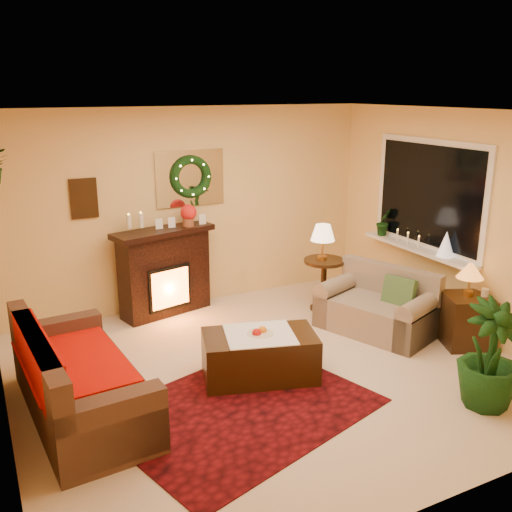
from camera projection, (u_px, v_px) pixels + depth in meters
name	position (u px, v px, depth m)	size (l,w,h in m)	color
floor	(271.00, 371.00, 5.89)	(5.00, 5.00, 0.00)	beige
ceiling	(273.00, 112.00, 5.16)	(5.00, 5.00, 0.00)	white
wall_back	(191.00, 208.00, 7.45)	(5.00, 5.00, 0.00)	#EFD88C
wall_front	(441.00, 337.00, 3.60)	(5.00, 5.00, 0.00)	#EFD88C
wall_right	(462.00, 224.00, 6.61)	(4.50, 4.50, 0.00)	#EFD88C
area_rug	(242.00, 409.00, 5.18)	(2.26, 1.69, 0.01)	maroon
sofa	(81.00, 370.00, 5.02)	(0.85, 1.94, 0.83)	brown
red_throw	(73.00, 361.00, 5.13)	(0.84, 1.37, 0.02)	#B80603
fireplace	(165.00, 272.00, 7.29)	(1.15, 0.36, 1.05)	black
poinsettia	(188.00, 213.00, 7.20)	(0.21, 0.21, 0.21)	red
mantel_candle_a	(129.00, 222.00, 6.90)	(0.05, 0.05, 0.16)	silver
mantel_candle_b	(141.00, 220.00, 6.95)	(0.06, 0.06, 0.18)	silver
mantel_mirror	(190.00, 178.00, 7.32)	(0.92, 0.02, 0.72)	white
wreath	(191.00, 177.00, 7.28)	(0.55, 0.55, 0.11)	#194719
wall_art	(84.00, 198.00, 6.78)	(0.32, 0.03, 0.48)	#381E11
loveseat	(377.00, 298.00, 6.74)	(0.76, 1.31, 0.76)	tan
window_frame	(429.00, 195.00, 7.00)	(0.03, 1.86, 1.36)	white
window_glass	(428.00, 195.00, 6.99)	(0.02, 1.70, 1.22)	black
window_sill	(418.00, 249.00, 7.15)	(0.22, 1.86, 0.04)	white
mini_tree	(446.00, 244.00, 6.73)	(0.21, 0.21, 0.31)	white
sill_plant	(384.00, 221.00, 7.69)	(0.27, 0.22, 0.49)	#1B3417
side_table_round	(323.00, 286.00, 7.46)	(0.53, 0.53, 0.69)	black
lamp_cream	(322.00, 245.00, 7.30)	(0.31, 0.31, 0.47)	#FFD5A7
end_table_square	(466.00, 323.00, 6.42)	(0.48, 0.48, 0.59)	#421E0E
lamp_tiffany	(469.00, 283.00, 6.30)	(0.30, 0.30, 0.43)	orange
coffee_table	(260.00, 359.00, 5.70)	(1.12, 0.61, 0.47)	#48281D
fruit_bowl	(260.00, 336.00, 5.65)	(0.27, 0.27, 0.06)	silver
floor_palm	(489.00, 361.00, 5.14)	(1.69, 1.69, 3.01)	#214925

